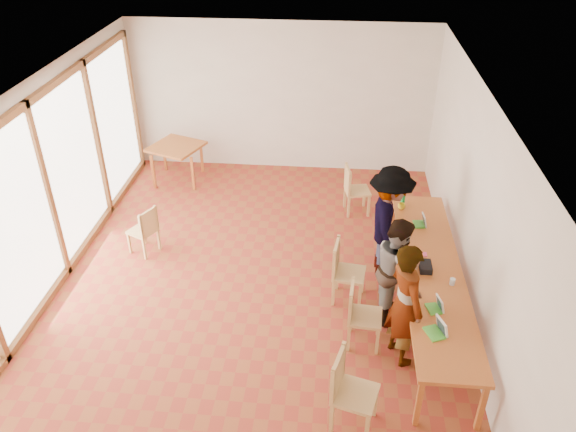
{
  "coord_description": "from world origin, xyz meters",
  "views": [
    {
      "loc": [
        1.1,
        -6.63,
        5.35
      ],
      "look_at": [
        0.48,
        0.22,
        1.1
      ],
      "focal_mm": 35.0,
      "sensor_mm": 36.0,
      "label": 1
    }
  ],
  "objects": [
    {
      "name": "pink_phone",
      "position": [
        2.44,
        -0.08,
        0.76
      ],
      "size": [
        0.05,
        0.1,
        0.01
      ],
      "primitive_type": "cube",
      "color": "#DB3F76",
      "rests_on": "communal_table"
    },
    {
      "name": "person_near",
      "position": [
        2.05,
        -1.29,
        0.85
      ],
      "size": [
        0.63,
        0.74,
        1.71
      ],
      "primitive_type": "imported",
      "rotation": [
        0.0,
        0.0,
        2.0
      ],
      "color": "gray",
      "rests_on": "ground"
    },
    {
      "name": "ceiling",
      "position": [
        0.0,
        0.0,
        3.02
      ],
      "size": [
        6.0,
        8.0,
        0.04
      ],
      "primitive_type": "cube",
      "color": "white",
      "rests_on": "wall_back"
    },
    {
      "name": "person_far",
      "position": [
        1.96,
        0.51,
        0.89
      ],
      "size": [
        0.69,
        1.17,
        1.79
      ],
      "primitive_type": "imported",
      "rotation": [
        0.0,
        0.0,
        1.6
      ],
      "color": "gray",
      "rests_on": "ground"
    },
    {
      "name": "window_wall",
      "position": [
        -2.96,
        0.0,
        1.5
      ],
      "size": [
        0.1,
        8.0,
        3.0
      ],
      "primitive_type": "cube",
      "color": "white",
      "rests_on": "ground"
    },
    {
      "name": "laptop_far",
      "position": [
        2.47,
        0.71,
        0.8
      ],
      "size": [
        0.2,
        0.23,
        0.18
      ],
      "rotation": [
        0.0,
        0.0,
        0.1
      ],
      "color": "green",
      "rests_on": "communal_table"
    },
    {
      "name": "side_table",
      "position": [
        -2.0,
        3.2,
        0.67
      ],
      "size": [
        0.9,
        0.9,
        0.75
      ],
      "rotation": [
        0.0,
        0.0,
        -0.37
      ],
      "color": "#B56828",
      "rests_on": "ground"
    },
    {
      "name": "black_pouch",
      "position": [
        2.4,
        -0.42,
        0.8
      ],
      "size": [
        0.16,
        0.26,
        0.09
      ],
      "primitive_type": "cube",
      "color": "black",
      "rests_on": "communal_table"
    },
    {
      "name": "chair_far",
      "position": [
        1.29,
        -0.2,
        0.58
      ],
      "size": [
        0.5,
        0.5,
        0.5
      ],
      "rotation": [
        0.0,
        0.0,
        -0.13
      ],
      "color": "tan",
      "rests_on": "ground"
    },
    {
      "name": "chair_near",
      "position": [
        1.35,
        -2.38,
        0.61
      ],
      "size": [
        0.57,
        0.57,
        0.53
      ],
      "rotation": [
        0.0,
        0.0,
        -0.27
      ],
      "color": "tan",
      "rests_on": "ground"
    },
    {
      "name": "green_bottle",
      "position": [
        2.23,
        1.26,
        0.89
      ],
      "size": [
        0.07,
        0.07,
        0.28
      ],
      "primitive_type": "cylinder",
      "color": "#198135",
      "rests_on": "communal_table"
    },
    {
      "name": "chair_spare",
      "position": [
        -1.84,
        0.65,
        0.51
      ],
      "size": [
        0.52,
        0.52,
        0.44
      ],
      "rotation": [
        0.0,
        0.0,
        2.68
      ],
      "color": "tan",
      "rests_on": "ground"
    },
    {
      "name": "person_mid",
      "position": [
        2.02,
        -0.49,
        0.78
      ],
      "size": [
        0.59,
        0.76,
        1.55
      ],
      "primitive_type": "imported",
      "rotation": [
        0.0,
        0.0,
        1.57
      ],
      "color": "gray",
      "rests_on": "ground"
    },
    {
      "name": "laptop_near",
      "position": [
        2.4,
        -1.65,
        0.81
      ],
      "size": [
        0.28,
        0.3,
        0.2
      ],
      "rotation": [
        0.0,
        0.0,
        0.38
      ],
      "color": "green",
      "rests_on": "communal_table"
    },
    {
      "name": "condiment_cup",
      "position": [
        2.41,
        -0.48,
        0.78
      ],
      "size": [
        0.08,
        0.08,
        0.06
      ],
      "primitive_type": "cylinder",
      "color": "white",
      "rests_on": "communal_table"
    },
    {
      "name": "yellow_mug",
      "position": [
        2.21,
        1.16,
        0.8
      ],
      "size": [
        0.13,
        0.13,
        0.09
      ],
      "primitive_type": "imported",
      "rotation": [
        0.0,
        0.0,
        0.12
      ],
      "color": "yellow",
      "rests_on": "communal_table"
    },
    {
      "name": "wall_right",
      "position": [
        3.0,
        0.0,
        1.5
      ],
      "size": [
        0.1,
        8.0,
        3.0
      ],
      "primitive_type": "cube",
      "color": "beige",
      "rests_on": "ground"
    },
    {
      "name": "ground",
      "position": [
        0.0,
        0.0,
        0.0
      ],
      "size": [
        8.0,
        8.0,
        0.0
      ],
      "primitive_type": "plane",
      "color": "#974624",
      "rests_on": "ground"
    },
    {
      "name": "clear_glass",
      "position": [
        2.71,
        -0.71,
        0.8
      ],
      "size": [
        0.07,
        0.07,
        0.09
      ],
      "primitive_type": "cylinder",
      "color": "silver",
      "rests_on": "communal_table"
    },
    {
      "name": "communal_table",
      "position": [
        2.5,
        -0.41,
        0.7
      ],
      "size": [
        0.8,
        4.0,
        0.75
      ],
      "color": "#B56828",
      "rests_on": "ground"
    },
    {
      "name": "chair_mid",
      "position": [
        1.5,
        -1.08,
        0.56
      ],
      "size": [
        0.46,
        0.46,
        0.49
      ],
      "rotation": [
        0.0,
        0.0,
        -0.08
      ],
      "color": "tan",
      "rests_on": "ground"
    },
    {
      "name": "laptop_mid",
      "position": [
        2.44,
        -1.23,
        0.8
      ],
      "size": [
        0.23,
        0.24,
        0.18
      ],
      "rotation": [
        0.0,
        0.0,
        0.25
      ],
      "color": "green",
      "rests_on": "communal_table"
    },
    {
      "name": "chair_empty",
      "position": [
        1.45,
        2.24,
        0.56
      ],
      "size": [
        0.5,
        0.5,
        0.49
      ],
      "rotation": [
        0.0,
        0.0,
        0.19
      ],
      "color": "tan",
      "rests_on": "ground"
    },
    {
      "name": "wall_back",
      "position": [
        0.0,
        4.0,
        1.5
      ],
      "size": [
        6.0,
        0.1,
        3.0
      ],
      "primitive_type": "cube",
      "color": "beige",
      "rests_on": "ground"
    }
  ]
}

